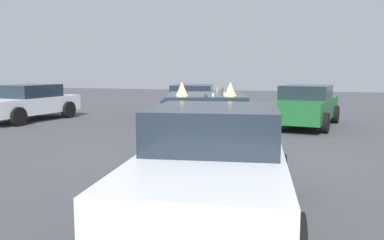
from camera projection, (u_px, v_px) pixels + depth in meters
name	position (u px, v px, depth m)	size (l,w,h in m)	color
ground_plane	(205.00, 162.00, 8.93)	(60.00, 60.00, 0.00)	#47474C
art_car_decorated	(206.00, 128.00, 8.87)	(4.90, 2.93, 1.73)	#D8BC7F
parked_sedan_behind_left	(305.00, 106.00, 14.50)	(4.59, 2.49, 1.42)	#1E602D
parked_sedan_row_back_far	(27.00, 102.00, 16.07)	(4.50, 2.34, 1.38)	white
parked_sedan_behind_right	(192.00, 102.00, 16.57)	(4.80, 2.58, 1.35)	navy
parked_sedan_far_left	(213.00, 166.00, 5.37)	(4.56, 2.42, 1.50)	white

